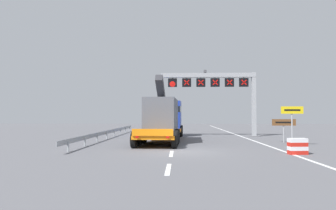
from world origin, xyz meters
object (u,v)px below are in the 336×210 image
object	(u,v)px
overhead_lane_gantry	(220,85)
heavy_haul_truck_orange	(165,117)
exit_sign_yellow	(292,116)
tourist_info_sign_brown	(284,124)
crash_barrier_striped	(297,146)

from	to	relation	value
overhead_lane_gantry	heavy_haul_truck_orange	xyz separation A→B (m)	(-5.52, -3.65, -3.26)
overhead_lane_gantry	exit_sign_yellow	bearing A→B (deg)	-66.82
tourist_info_sign_brown	crash_barrier_striped	distance (m)	7.44
heavy_haul_truck_orange	crash_barrier_striped	world-z (taller)	heavy_haul_truck_orange
exit_sign_yellow	overhead_lane_gantry	bearing A→B (deg)	113.18
tourist_info_sign_brown	crash_barrier_striped	xyz separation A→B (m)	(-1.74, -7.16, -1.00)
overhead_lane_gantry	crash_barrier_striped	bearing A→B (deg)	-79.87
overhead_lane_gantry	heavy_haul_truck_orange	world-z (taller)	overhead_lane_gantry
tourist_info_sign_brown	exit_sign_yellow	bearing A→B (deg)	-96.62
exit_sign_yellow	tourist_info_sign_brown	distance (m)	2.67
heavy_haul_truck_orange	exit_sign_yellow	size ratio (longest dim) A/B	5.02
heavy_haul_truck_orange	exit_sign_yellow	distance (m)	10.89
overhead_lane_gantry	tourist_info_sign_brown	bearing A→B (deg)	-57.36
overhead_lane_gantry	tourist_info_sign_brown	size ratio (longest dim) A/B	5.31
tourist_info_sign_brown	crash_barrier_striped	world-z (taller)	tourist_info_sign_brown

